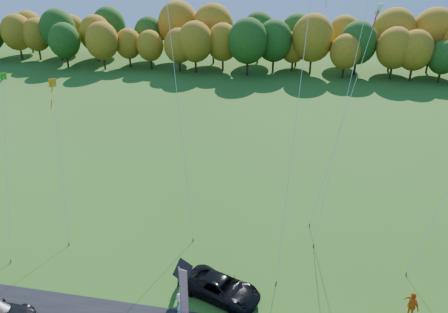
# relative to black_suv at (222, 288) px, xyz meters

# --- Properties ---
(ground) EXTENTS (160.00, 160.00, 0.00)m
(ground) POSITION_rel_black_suv_xyz_m (-0.91, -0.58, -0.68)
(ground) COLOR #2D5817
(tree_line) EXTENTS (116.00, 12.00, 10.00)m
(tree_line) POSITION_rel_black_suv_xyz_m (-0.91, 54.42, -0.68)
(tree_line) COLOR #1E4711
(tree_line) RESTS_ON ground
(black_suv) EXTENTS (5.34, 3.80, 1.35)m
(black_suv) POSITION_rel_black_suv_xyz_m (0.00, 0.00, 0.00)
(black_suv) COLOR black
(black_suv) RESTS_ON ground
(person_tailgate_a) EXTENTS (0.63, 0.76, 1.79)m
(person_tailgate_a) POSITION_rel_black_suv_xyz_m (-2.02, -2.08, 0.22)
(person_tailgate_a) COLOR silver
(person_tailgate_a) RESTS_ON ground
(person_tailgate_b) EXTENTS (0.83, 0.95, 1.65)m
(person_tailgate_b) POSITION_rel_black_suv_xyz_m (-2.73, 0.65, 0.15)
(person_tailgate_b) COLOR gray
(person_tailgate_b) RESTS_ON ground
(person_east) EXTENTS (0.95, 1.13, 1.80)m
(person_east) POSITION_rel_black_suv_xyz_m (11.05, 0.44, 0.23)
(person_east) COLOR orange
(person_east) RESTS_ON ground
(feather_flag) EXTENTS (0.52, 0.18, 4.03)m
(feather_flag) POSITION_rel_black_suv_xyz_m (-1.69, -2.53, 1.79)
(feather_flag) COLOR #999999
(feather_flag) RESTS_ON ground
(kite_delta_blue) EXTENTS (6.66, 10.96, 28.61)m
(kite_delta_blue) POSITION_rel_black_suv_xyz_m (-5.67, 10.11, 13.07)
(kite_delta_blue) COLOR #4C3F33
(kite_delta_blue) RESTS_ON ground
(kite_parafoil_orange) EXTENTS (5.43, 11.53, 26.89)m
(kite_parafoil_orange) POSITION_rel_black_suv_xyz_m (7.44, 11.72, 12.64)
(kite_parafoil_orange) COLOR #4C3F33
(kite_parafoil_orange) RESTS_ON ground
(kite_delta_red) EXTENTS (2.38, 10.26, 21.41)m
(kite_delta_red) POSITION_rel_black_suv_xyz_m (3.68, 6.75, 10.32)
(kite_delta_red) COLOR #4C3F33
(kite_delta_red) RESTS_ON ground
(kite_diamond_yellow) EXTENTS (2.69, 5.27, 11.36)m
(kite_diamond_yellow) POSITION_rel_black_suv_xyz_m (-13.00, 5.39, 4.82)
(kite_diamond_yellow) COLOR #4C3F33
(kite_diamond_yellow) RESTS_ON ground
(kite_diamond_green) EXTENTS (2.46, 6.31, 11.94)m
(kite_diamond_green) POSITION_rel_black_suv_xyz_m (-15.87, 3.41, 5.15)
(kite_diamond_green) COLOR #4C3F33
(kite_diamond_green) RESTS_ON ground
(kite_diamond_white) EXTENTS (4.27, 5.94, 16.37)m
(kite_diamond_white) POSITION_rel_black_suv_xyz_m (7.02, 11.45, 7.24)
(kite_diamond_white) COLOR #4C3F33
(kite_diamond_white) RESTS_ON ground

